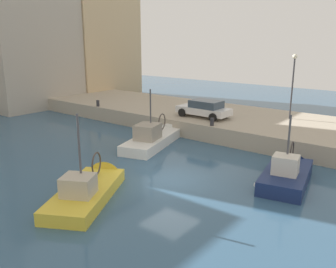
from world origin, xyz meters
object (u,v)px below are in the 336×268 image
fishing_boat_navy (287,179)px  mooring_bollard_south (212,122)px  mooring_bollard_mid (98,103)px  quay_streetlamp (293,76)px  parked_car_white (205,108)px  fishing_boat_yellow (90,193)px  fishing_boat_white (155,142)px

fishing_boat_navy → mooring_bollard_south: 7.89m
mooring_bollard_south → mooring_bollard_mid: 12.00m
mooring_bollard_mid → quay_streetlamp: quay_streetlamp is taller
parked_car_white → fishing_boat_yellow: bearing=-170.6°
mooring_bollard_mid → fishing_boat_navy: bearing=-101.1°
mooring_bollard_south → mooring_bollard_mid: same height
parked_car_white → mooring_bollard_mid: (-2.04, 10.06, -0.41)m
fishing_boat_yellow → mooring_bollard_mid: bearing=47.5°
mooring_bollard_south → fishing_boat_navy: bearing=-118.3°
fishing_boat_navy → fishing_boat_white: bearing=85.2°
fishing_boat_navy → fishing_boat_white: 9.73m
quay_streetlamp → parked_car_white: bearing=123.8°
fishing_boat_navy → quay_streetlamp: bearing=19.9°
mooring_bollard_mid → quay_streetlamp: size_ratio=0.11×
fishing_boat_navy → mooring_bollard_south: size_ratio=10.38×
fishing_boat_yellow → quay_streetlamp: bearing=-10.8°
fishing_boat_yellow → fishing_boat_white: fishing_boat_yellow is taller
fishing_boat_yellow → parked_car_white: bearing=9.4°
mooring_bollard_south → fishing_boat_yellow: bearing=-178.7°
fishing_boat_yellow → parked_car_white: size_ratio=1.50×
fishing_boat_yellow → mooring_bollard_south: (11.22, 0.25, 1.37)m
parked_car_white → quay_streetlamp: bearing=-56.2°
mooring_bollard_mid → parked_car_white: bearing=-78.6°
fishing_boat_yellow → mooring_bollard_mid: 16.67m
quay_streetlamp → fishing_boat_white: bearing=143.5°
mooring_bollard_mid → quay_streetlamp: (5.65, -15.45, 2.98)m
fishing_boat_yellow → mooring_bollard_south: fishing_boat_yellow is taller
parked_car_white → mooring_bollard_mid: 10.27m
fishing_boat_white → mooring_bollard_mid: size_ratio=12.90×
fishing_boat_navy → quay_streetlamp: (9.34, 3.38, 4.35)m
parked_car_white → quay_streetlamp: quay_streetlamp is taller
fishing_boat_white → fishing_boat_yellow: bearing=-159.6°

